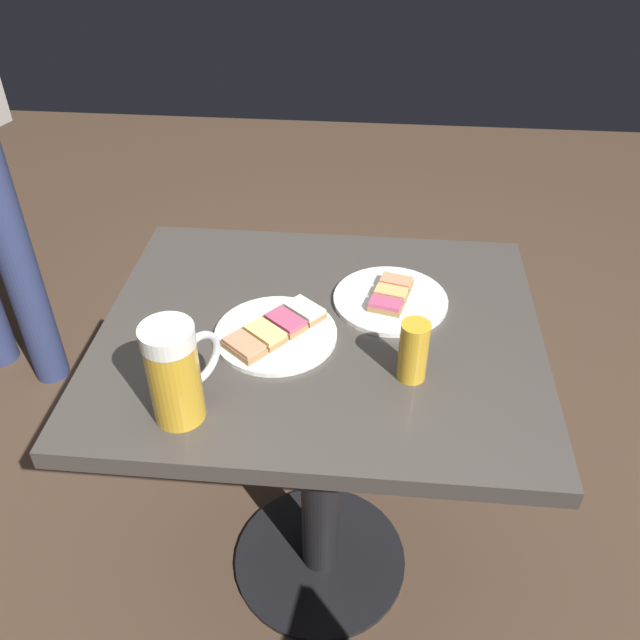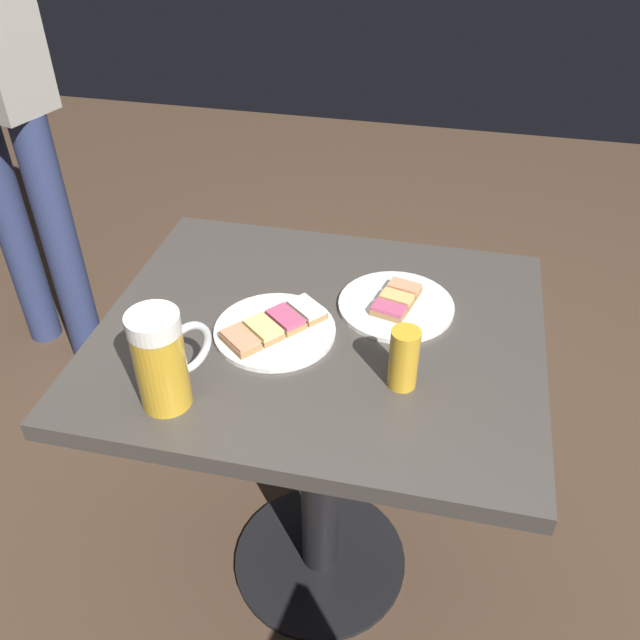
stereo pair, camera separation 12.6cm
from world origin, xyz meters
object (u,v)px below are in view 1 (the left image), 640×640
beer_glass_small (413,351)px  beer_mug (176,372)px  plate_near (276,332)px  plate_far (391,299)px

beer_glass_small → beer_mug: bearing=-71.7°
beer_mug → beer_glass_small: 0.39m
plate_near → beer_glass_small: (0.09, 0.25, 0.05)m
plate_far → beer_mug: beer_mug is taller
plate_near → plate_far: same height
plate_far → beer_mug: size_ratio=1.26×
plate_near → beer_glass_small: beer_glass_small is taller
plate_near → plate_far: bearing=121.3°
beer_mug → plate_near: bearing=149.7°
plate_far → beer_mug: (0.34, -0.34, 0.08)m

